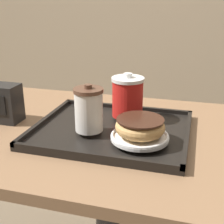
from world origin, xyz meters
TOP-DOWN VIEW (x-y plane):
  - cafe_table at (0.00, 0.00)m, footprint 1.04×0.68m
  - serving_tray at (0.02, -0.01)m, footprint 0.44×0.37m
  - coffee_cup_front at (-0.04, -0.06)m, footprint 0.08×0.08m
  - coffee_cup_rear at (0.04, 0.08)m, footprint 0.10×0.10m
  - plate_with_chocolate_donut at (0.11, -0.08)m, footprint 0.15×0.15m
  - donut_chocolate_glazed at (0.11, -0.08)m, footprint 0.13×0.13m
  - spoon at (-0.07, 0.06)m, footprint 0.08×0.12m
  - napkin_dispenser at (-0.33, -0.01)m, footprint 0.10×0.07m

SIDE VIEW (x-z plane):
  - cafe_table at x=0.00m, z-range 0.22..0.98m
  - serving_tray at x=0.02m, z-range 0.75..0.78m
  - spoon at x=-0.07m, z-range 0.78..0.79m
  - plate_with_chocolate_donut at x=0.11m, z-range 0.78..0.79m
  - napkin_dispenser at x=-0.33m, z-range 0.76..0.88m
  - donut_chocolate_glazed at x=0.11m, z-range 0.79..0.84m
  - coffee_cup_front at x=-0.04m, z-range 0.78..0.91m
  - coffee_cup_rear at x=0.04m, z-range 0.78..0.91m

